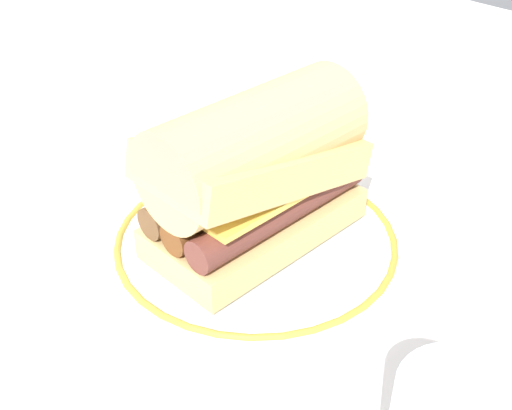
# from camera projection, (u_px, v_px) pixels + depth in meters

# --- Properties ---
(ground_plane) EXTENTS (1.50, 1.50, 0.00)m
(ground_plane) POSITION_uv_depth(u_px,v_px,m) (291.00, 266.00, 0.52)
(ground_plane) COLOR silver
(plate) EXTENTS (0.25, 0.25, 0.01)m
(plate) POSITION_uv_depth(u_px,v_px,m) (256.00, 242.00, 0.53)
(plate) COLOR white
(plate) RESTS_ON ground_plane
(sausage_sandwich) EXTENTS (0.18, 0.10, 0.13)m
(sausage_sandwich) POSITION_uv_depth(u_px,v_px,m) (256.00, 170.00, 0.49)
(sausage_sandwich) COLOR #D8B36E
(sausage_sandwich) RESTS_ON plate
(butter_knife) EXTENTS (0.08, 0.15, 0.01)m
(butter_knife) POSITION_uv_depth(u_px,v_px,m) (289.00, 134.00, 0.70)
(butter_knife) COLOR silver
(butter_knife) RESTS_ON ground_plane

